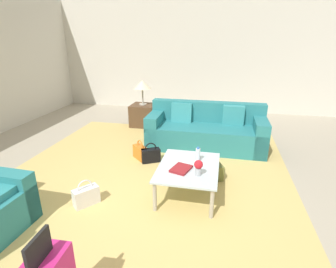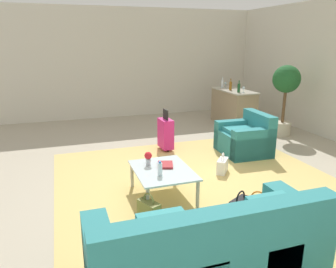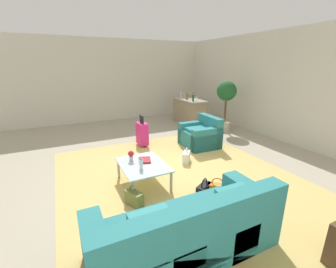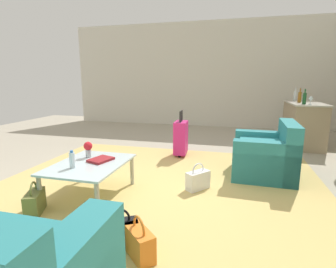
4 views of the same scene
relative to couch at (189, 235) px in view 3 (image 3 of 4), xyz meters
name	(u,v)px [view 3 (image 3 of 4)]	position (x,y,z in m)	size (l,w,h in m)	color
ground_plane	(159,171)	(-2.19, 0.60, -0.30)	(12.00, 12.00, 0.00)	#A89E89
wall_back	(297,88)	(-2.19, 4.66, 1.25)	(10.24, 0.12, 3.10)	beige
wall_left	(106,81)	(-7.25, 0.60, 1.25)	(0.12, 8.00, 3.10)	beige
area_rug	(181,181)	(-1.59, 0.80, -0.30)	(5.20, 4.40, 0.01)	tan
couch	(189,235)	(0.00, 0.00, 0.00)	(0.86, 2.23, 0.85)	teal
armchair	(201,135)	(-3.09, 2.27, -0.01)	(0.98, 0.89, 0.81)	teal
coffee_table	(143,166)	(-1.79, 0.10, 0.07)	(1.03, 0.79, 0.42)	silver
water_bottle	(141,165)	(-1.59, 0.00, 0.21)	(0.06, 0.06, 0.20)	silver
coffee_table_book	(145,160)	(-1.91, 0.18, 0.13)	(0.28, 0.22, 0.03)	maroon
flower_vase	(131,155)	(-2.01, -0.05, 0.24)	(0.11, 0.11, 0.21)	#B2B7BC
bar_console	(189,111)	(-5.29, 3.20, 0.18)	(1.46, 0.65, 0.93)	#937F60
wine_glass_leftmost	(183,95)	(-5.78, 3.21, 0.74)	(0.08, 0.08, 0.15)	silver
wine_glass_left_of_centre	(196,98)	(-4.79, 3.18, 0.74)	(0.08, 0.08, 0.15)	silver
wine_bottle_clear	(181,95)	(-5.73, 3.08, 0.74)	(0.07, 0.07, 0.30)	silver
wine_bottle_amber	(187,96)	(-5.27, 3.08, 0.74)	(0.07, 0.07, 0.30)	brown
wine_bottle_green	(193,98)	(-4.85, 3.08, 0.74)	(0.07, 0.07, 0.30)	#194C23
suitcase_magenta	(142,133)	(-3.79, 0.80, 0.05)	(0.41, 0.24, 0.85)	#D12375
handbag_black	(204,191)	(-0.94, 0.87, -0.17)	(0.28, 0.35, 0.36)	black
handbag_olive	(134,198)	(-1.25, -0.25, -0.17)	(0.35, 0.26, 0.36)	olive
handbag_orange	(217,190)	(-0.86, 1.08, -0.17)	(0.32, 0.33, 0.36)	orange
handbag_white	(186,157)	(-2.32, 1.34, -0.17)	(0.34, 0.31, 0.36)	white
potted_ficus	(226,97)	(-3.99, 3.80, 0.83)	(0.63, 0.63, 1.65)	#BCB299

